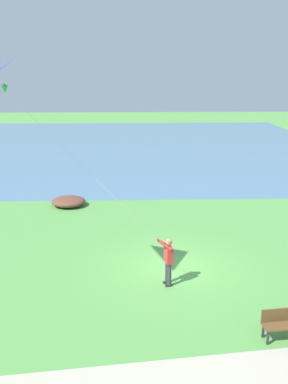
# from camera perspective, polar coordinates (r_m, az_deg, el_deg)

# --- Properties ---
(ground_plane) EXTENTS (120.00, 120.00, 0.00)m
(ground_plane) POSITION_cam_1_polar(r_m,az_deg,el_deg) (16.36, 4.07, -10.38)
(ground_plane) COLOR #569947
(lake_water) EXTENTS (36.00, 44.00, 0.01)m
(lake_water) POSITION_cam_1_polar(r_m,az_deg,el_deg) (42.01, -5.13, 6.30)
(lake_water) COLOR teal
(lake_water) RESTS_ON ground
(person_kite_flyer) EXTENTS (0.51, 0.63, 1.83)m
(person_kite_flyer) POSITION_cam_1_polar(r_m,az_deg,el_deg) (14.79, 3.28, -8.90)
(person_kite_flyer) COLOR #232328
(person_kite_flyer) RESTS_ON ground
(flying_kite) EXTENTS (2.01, 4.68, 5.77)m
(flying_kite) POSITION_cam_1_polar(r_m,az_deg,el_deg) (12.58, -16.71, 14.76)
(flying_kite) COLOR blue
(park_bench_near_walkway) EXTENTS (0.61, 1.54, 0.88)m
(park_bench_near_walkway) POSITION_cam_1_polar(r_m,az_deg,el_deg) (13.03, 18.98, -16.33)
(park_bench_near_walkway) COLOR brown
(park_bench_near_walkway) RESTS_ON ground
(lakeside_shrub) EXTENTS (1.75, 1.88, 0.51)m
(lakeside_shrub) POSITION_cam_1_polar(r_m,az_deg,el_deg) (23.73, -10.25, -1.26)
(lakeside_shrub) COLOR brown
(lakeside_shrub) RESTS_ON ground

